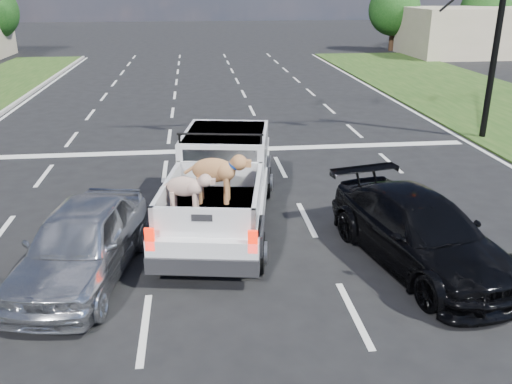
# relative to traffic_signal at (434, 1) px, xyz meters

# --- Properties ---
(ground) EXTENTS (160.00, 160.00, 0.00)m
(ground) POSITION_rel_traffic_signal_xyz_m (-7.20, -10.50, -4.73)
(ground) COLOR black
(ground) RESTS_ON ground
(road_markings) EXTENTS (17.75, 60.00, 0.01)m
(road_markings) POSITION_rel_traffic_signal_xyz_m (-7.20, -3.94, -4.72)
(road_markings) COLOR silver
(road_markings) RESTS_ON ground
(traffic_signal) EXTENTS (9.11, 0.31, 7.00)m
(traffic_signal) POSITION_rel_traffic_signal_xyz_m (0.00, 0.00, 0.00)
(traffic_signal) COLOR black
(traffic_signal) RESTS_ON ground
(building_right) EXTENTS (12.00, 7.00, 3.60)m
(building_right) POSITION_rel_traffic_signal_xyz_m (14.80, 23.50, -2.93)
(building_right) COLOR #BAAA8E
(building_right) RESTS_ON ground
(tree_far_d) EXTENTS (4.20, 4.20, 5.40)m
(tree_far_d) POSITION_rel_traffic_signal_xyz_m (8.80, 27.50, -1.44)
(tree_far_d) COLOR #332114
(tree_far_d) RESTS_ON ground
(tree_far_e) EXTENTS (4.20, 4.20, 5.40)m
(tree_far_e) POSITION_rel_traffic_signal_xyz_m (16.80, 27.50, -1.44)
(tree_far_e) COLOR #332114
(tree_far_e) RESTS_ON ground
(pickup_truck) EXTENTS (2.99, 6.01, 2.15)m
(pickup_truck) POSITION_rel_traffic_signal_xyz_m (-7.46, -6.43, -3.72)
(pickup_truck) COLOR black
(pickup_truck) RESTS_ON ground
(silver_sedan) EXTENTS (2.46, 4.51, 1.45)m
(silver_sedan) POSITION_rel_traffic_signal_xyz_m (-10.19, -8.68, -4.00)
(silver_sedan) COLOR #B8BBC0
(silver_sedan) RESTS_ON ground
(black_coupe) EXTENTS (2.94, 5.09, 1.39)m
(black_coupe) POSITION_rel_traffic_signal_xyz_m (-3.69, -8.88, -4.03)
(black_coupe) COLOR black
(black_coupe) RESTS_ON ground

